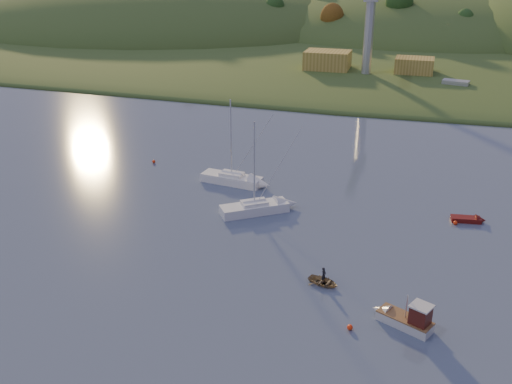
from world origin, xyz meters
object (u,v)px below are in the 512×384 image
(canoe, at_px, (323,282))
(red_tender, at_px, (473,220))
(sailboat_near, at_px, (254,207))
(sailboat_far, at_px, (232,178))
(fishing_boat, at_px, (401,316))

(canoe, distance_m, red_tender, 23.96)
(canoe, bearing_deg, red_tender, -19.32)
(red_tender, bearing_deg, sailboat_near, -176.86)
(sailboat_far, bearing_deg, fishing_boat, -39.83)
(red_tender, bearing_deg, fishing_boat, -114.64)
(fishing_boat, bearing_deg, red_tender, -81.47)
(fishing_boat, bearing_deg, sailboat_far, -22.04)
(fishing_boat, xyz_separation_m, sailboat_near, (-18.94, 18.22, -0.04))
(red_tender, bearing_deg, sailboat_far, 165.98)
(canoe, relative_size, red_tender, 0.74)
(sailboat_near, bearing_deg, red_tender, -24.49)
(canoe, bearing_deg, fishing_boat, -101.63)
(fishing_boat, height_order, sailboat_near, sailboat_near)
(sailboat_far, distance_m, canoe, 28.13)
(fishing_boat, height_order, red_tender, fishing_boat)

